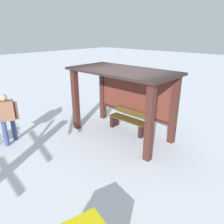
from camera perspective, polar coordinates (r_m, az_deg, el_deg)
name	(u,v)px	position (r m, az deg, el deg)	size (l,w,h in m)	color
ground_plane	(121,134)	(7.21, 2.41, -6.02)	(60.00, 60.00, 0.00)	silver
bus_shelter	(126,88)	(6.79, 3.69, 6.49)	(3.38, 1.72, 2.18)	#43211B
bench_left_inside	(128,121)	(7.34, 4.45, -2.55)	(1.44, 0.42, 0.73)	#513C17
person_walking	(7,115)	(7.07, -26.43, -0.76)	(0.45, 0.62, 1.56)	#8E5E46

